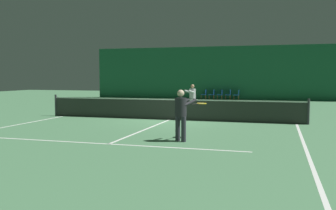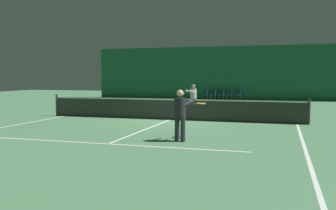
{
  "view_description": "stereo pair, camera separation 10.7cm",
  "coord_description": "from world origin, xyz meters",
  "views": [
    {
      "loc": [
        4.75,
        -16.31,
        1.99
      ],
      "look_at": [
        0.76,
        -2.85,
        0.9
      ],
      "focal_mm": 40.0,
      "sensor_mm": 36.0,
      "label": 1
    },
    {
      "loc": [
        4.85,
        -16.28,
        1.99
      ],
      "look_at": [
        0.76,
        -2.85,
        0.9
      ],
      "focal_mm": 40.0,
      "sensor_mm": 36.0,
      "label": 2
    }
  ],
  "objects": [
    {
      "name": "courtside_chair_3",
      "position": [
        0.75,
        15.27,
        0.49
      ],
      "size": [
        0.44,
        0.44,
        0.84
      ],
      "rotation": [
        0.0,
        0.0,
        -1.57
      ],
      "color": "brown",
      "rests_on": "ground"
    },
    {
      "name": "court_line_centre",
      "position": [
        0.0,
        0.0,
        0.0
      ],
      "size": [
        0.1,
        12.8,
        0.0
      ],
      "color": "white",
      "rests_on": "ground"
    },
    {
      "name": "player_near",
      "position": [
        1.93,
        -5.31,
        0.92
      ],
      "size": [
        0.94,
        1.31,
        1.58
      ],
      "rotation": [
        0.0,
        0.0,
        1.06
      ],
      "color": "#2D2D38",
      "rests_on": "ground"
    },
    {
      "name": "courtside_chair_4",
      "position": [
        1.44,
        15.27,
        0.49
      ],
      "size": [
        0.44,
        0.44,
        0.84
      ],
      "rotation": [
        0.0,
        0.0,
        -1.57
      ],
      "color": "brown",
      "rests_on": "ground"
    },
    {
      "name": "ground_plane",
      "position": [
        0.0,
        0.0,
        0.0
      ],
      "size": [
        60.0,
        60.0,
        0.0
      ],
      "primitive_type": "plane",
      "color": "#4C7F56"
    },
    {
      "name": "courtside_chair_0",
      "position": [
        -1.34,
        15.27,
        0.49
      ],
      "size": [
        0.44,
        0.44,
        0.84
      ],
      "rotation": [
        0.0,
        0.0,
        -1.57
      ],
      "color": "brown",
      "rests_on": "ground"
    },
    {
      "name": "court_line_service_near",
      "position": [
        0.0,
        -6.4,
        0.0
      ],
      "size": [
        8.25,
        0.1,
        0.0
      ],
      "color": "white",
      "rests_on": "ground"
    },
    {
      "name": "tennis_net",
      "position": [
        0.0,
        0.0,
        0.51
      ],
      "size": [
        12.0,
        0.1,
        1.07
      ],
      "color": "#2D332D",
      "rests_on": "ground"
    },
    {
      "name": "backdrop_curtain",
      "position": [
        0.0,
        15.82,
        2.27
      ],
      "size": [
        23.0,
        0.12,
        4.53
      ],
      "color": "#1E5B3D",
      "rests_on": "ground"
    },
    {
      "name": "courtside_chair_2",
      "position": [
        0.05,
        15.27,
        0.49
      ],
      "size": [
        0.44,
        0.44,
        0.84
      ],
      "rotation": [
        0.0,
        0.0,
        -1.57
      ],
      "color": "brown",
      "rests_on": "ground"
    },
    {
      "name": "court_line_service_far",
      "position": [
        0.0,
        6.4,
        0.0
      ],
      "size": [
        8.25,
        0.1,
        0.0
      ],
      "color": "white",
      "rests_on": "ground"
    },
    {
      "name": "court_line_baseline_far",
      "position": [
        0.0,
        11.9,
        0.0
      ],
      "size": [
        11.0,
        0.1,
        0.0
      ],
      "color": "white",
      "rests_on": "ground"
    },
    {
      "name": "court_line_sideline_right",
      "position": [
        5.5,
        0.0,
        0.0
      ],
      "size": [
        0.1,
        23.8,
        0.0
      ],
      "color": "white",
      "rests_on": "ground"
    },
    {
      "name": "courtside_chair_1",
      "position": [
        -0.64,
        15.27,
        0.49
      ],
      "size": [
        0.44,
        0.44,
        0.84
      ],
      "rotation": [
        0.0,
        0.0,
        -1.57
      ],
      "color": "brown",
      "rests_on": "ground"
    },
    {
      "name": "player_far",
      "position": [
        0.15,
        3.89,
        0.9
      ],
      "size": [
        0.91,
        1.3,
        1.54
      ],
      "rotation": [
        0.0,
        0.0,
        -2.06
      ],
      "color": "#2D2D38",
      "rests_on": "ground"
    },
    {
      "name": "court_line_sideline_left",
      "position": [
        -5.5,
        0.0,
        0.0
      ],
      "size": [
        0.1,
        23.8,
        0.0
      ],
      "color": "white",
      "rests_on": "ground"
    }
  ]
}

